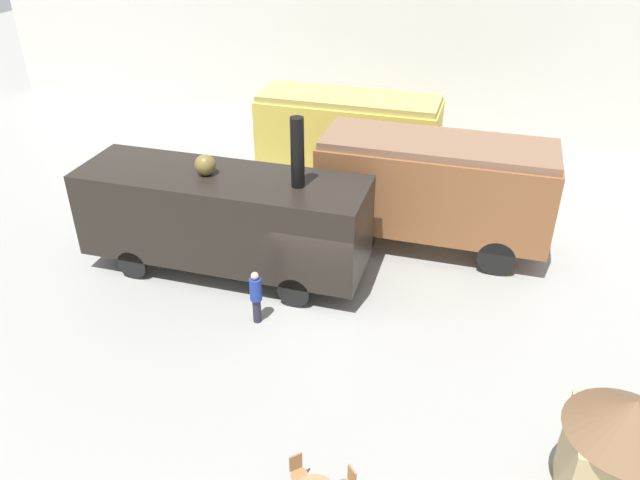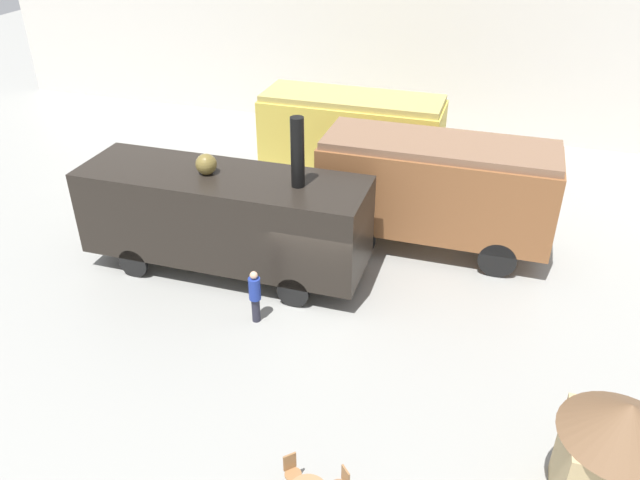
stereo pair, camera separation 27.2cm
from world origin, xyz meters
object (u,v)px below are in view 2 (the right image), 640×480
(steam_locomotive, at_px, (224,215))
(passenger_coach_wooden, at_px, (436,186))
(visitor_person, at_px, (255,295))
(cafe_chair_0, at_px, (292,469))
(passenger_coach_vintage, at_px, (351,134))
(ticket_kiosk, at_px, (615,456))

(steam_locomotive, bearing_deg, passenger_coach_wooden, 29.58)
(visitor_person, bearing_deg, passenger_coach_wooden, 53.83)
(passenger_coach_wooden, xyz_separation_m, cafe_chair_0, (-1.31, -10.70, -1.77))
(passenger_coach_wooden, bearing_deg, steam_locomotive, -150.42)
(cafe_chair_0, bearing_deg, passenger_coach_vintage, 145.54)
(cafe_chair_0, bearing_deg, visitor_person, 165.15)
(passenger_coach_vintage, height_order, visitor_person, passenger_coach_vintage)
(steam_locomotive, xyz_separation_m, ticket_kiosk, (10.83, -6.04, -0.33))
(passenger_coach_wooden, distance_m, visitor_person, 7.19)
(passenger_coach_wooden, relative_size, ticket_kiosk, 2.52)
(ticket_kiosk, bearing_deg, cafe_chair_0, -168.58)
(passenger_coach_vintage, height_order, cafe_chair_0, passenger_coach_vintage)
(passenger_coach_wooden, height_order, ticket_kiosk, passenger_coach_wooden)
(steam_locomotive, bearing_deg, ticket_kiosk, -29.13)
(cafe_chair_0, bearing_deg, ticket_kiosk, 56.89)
(cafe_chair_0, xyz_separation_m, ticket_kiosk, (6.09, 1.23, 1.16))
(cafe_chair_0, relative_size, visitor_person, 0.52)
(passenger_coach_wooden, distance_m, cafe_chair_0, 10.93)
(passenger_coach_vintage, bearing_deg, steam_locomotive, -106.55)
(passenger_coach_wooden, bearing_deg, passenger_coach_vintage, 135.43)
(passenger_coach_wooden, relative_size, cafe_chair_0, 8.68)
(passenger_coach_vintage, height_order, ticket_kiosk, passenger_coach_vintage)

